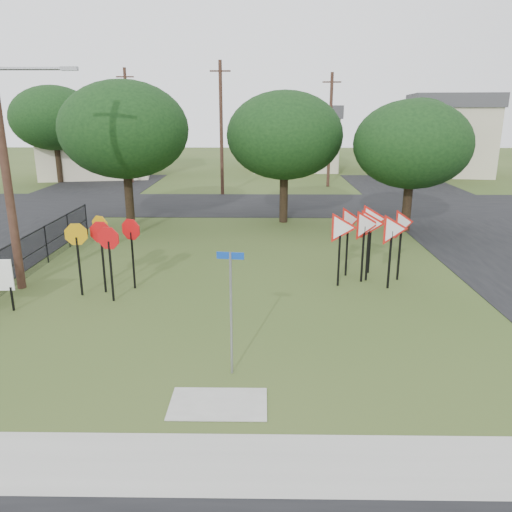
{
  "coord_description": "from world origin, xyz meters",
  "views": [
    {
      "loc": [
        0.91,
        -11.36,
        5.82
      ],
      "look_at": [
        0.7,
        3.0,
        1.6
      ],
      "focal_mm": 35.0,
      "sensor_mm": 36.0,
      "label": 1
    }
  ],
  "objects": [
    {
      "name": "house_left",
      "position": [
        -14.0,
        34.0,
        3.65
      ],
      "size": [
        10.58,
        8.88,
        7.2
      ],
      "color": "beige",
      "rests_on": "ground"
    },
    {
      "name": "street_far",
      "position": [
        0.0,
        20.0,
        0.01
      ],
      "size": [
        60.0,
        8.0,
        0.02
      ],
      "primitive_type": "cube",
      "color": "black",
      "rests_on": "ground"
    },
    {
      "name": "stop_sign_cluster",
      "position": [
        -4.24,
        4.16,
        1.8
      ],
      "size": [
        2.28,
        1.95,
        2.42
      ],
      "color": "black",
      "rests_on": "ground"
    },
    {
      "name": "tree_near_mid",
      "position": [
        2.0,
        15.0,
        4.54
      ],
      "size": [
        6.0,
        6.0,
        6.8
      ],
      "color": "black",
      "rests_on": "ground"
    },
    {
      "name": "ground",
      "position": [
        0.0,
        0.0,
        0.0
      ],
      "size": [
        140.0,
        140.0,
        0.0
      ],
      "primitive_type": "plane",
      "color": "#32471A"
    },
    {
      "name": "tree_near_right",
      "position": [
        8.0,
        13.0,
        4.22
      ],
      "size": [
        5.6,
        5.6,
        6.33
      ],
      "color": "black",
      "rests_on": "ground"
    },
    {
      "name": "tree_far_left",
      "position": [
        -16.0,
        30.0,
        5.17
      ],
      "size": [
        6.8,
        6.8,
        7.73
      ],
      "color": "black",
      "rests_on": "ground"
    },
    {
      "name": "far_pole_c",
      "position": [
        -10.0,
        30.0,
        4.6
      ],
      "size": [
        1.4,
        0.24,
        9.0
      ],
      "color": "#452B20",
      "rests_on": "ground"
    },
    {
      "name": "tree_near_left",
      "position": [
        -6.0,
        14.0,
        4.86
      ],
      "size": [
        6.4,
        6.4,
        7.27
      ],
      "color": "black",
      "rests_on": "ground"
    },
    {
      "name": "far_pole_b",
      "position": [
        6.0,
        28.0,
        4.35
      ],
      "size": [
        1.4,
        0.24,
        8.5
      ],
      "color": "#452B20",
      "rests_on": "ground"
    },
    {
      "name": "sidewalk",
      "position": [
        0.0,
        -4.2,
        0.01
      ],
      "size": [
        30.0,
        1.6,
        0.02
      ],
      "primitive_type": "cube",
      "color": "#9D9C94",
      "rests_on": "ground"
    },
    {
      "name": "tree_far_right",
      "position": [
        14.0,
        32.0,
        4.54
      ],
      "size": [
        6.0,
        6.0,
        6.8
      ],
      "color": "black",
      "rests_on": "ground"
    },
    {
      "name": "far_pole_a",
      "position": [
        -2.0,
        24.0,
        4.6
      ],
      "size": [
        1.4,
        0.24,
        9.0
      ],
      "color": "#452B20",
      "rests_on": "ground"
    },
    {
      "name": "utility_pole_main",
      "position": [
        -7.24,
        4.5,
        5.21
      ],
      "size": [
        3.55,
        0.33,
        10.0
      ],
      "color": "#452B20",
      "rests_on": "ground"
    },
    {
      "name": "curb_pad",
      "position": [
        0.0,
        -2.4,
        0.01
      ],
      "size": [
        2.0,
        1.2,
        0.02
      ],
      "primitive_type": "cube",
      "color": "#9D9C94",
      "rests_on": "ground"
    },
    {
      "name": "house_mid",
      "position": [
        4.0,
        40.0,
        3.15
      ],
      "size": [
        8.4,
        8.4,
        6.2
      ],
      "color": "beige",
      "rests_on": "ground"
    },
    {
      "name": "fence_run",
      "position": [
        -7.6,
        6.25,
        0.78
      ],
      "size": [
        0.05,
        11.55,
        1.5
      ],
      "color": "black",
      "rests_on": "ground"
    },
    {
      "name": "street_name_sign",
      "position": [
        0.21,
        -1.12,
        1.67
      ],
      "size": [
        0.6,
        0.1,
        2.89
      ],
      "color": "gray",
      "rests_on": "ground"
    },
    {
      "name": "yield_sign_cluster",
      "position": [
        4.57,
        5.44,
        1.92
      ],
      "size": [
        3.28,
        1.88,
        2.62
      ],
      "color": "black",
      "rests_on": "ground"
    },
    {
      "name": "house_right",
      "position": [
        18.0,
        36.0,
        3.65
      ],
      "size": [
        8.3,
        8.3,
        7.2
      ],
      "color": "beige",
      "rests_on": "ground"
    }
  ]
}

